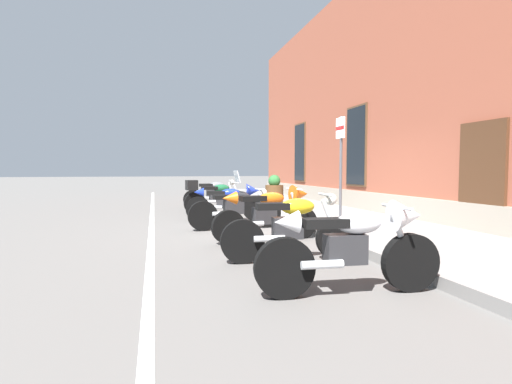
{
  "coord_description": "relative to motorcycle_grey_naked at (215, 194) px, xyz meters",
  "views": [
    {
      "loc": [
        8.72,
        -3.13,
        1.37
      ],
      "look_at": [
        -1.44,
        -0.49,
        0.77
      ],
      "focal_mm": 27.6,
      "sensor_mm": 36.0,
      "label": 1
    }
  ],
  "objects": [
    {
      "name": "motorcycle_black_naked",
      "position": [
        4.84,
        -0.21,
        -0.02
      ],
      "size": [
        0.62,
        2.21,
        0.92
      ],
      "color": "black",
      "rests_on": "ground_plane"
    },
    {
      "name": "sidewalk",
      "position": [
        4.92,
        2.61,
        -0.42
      ],
      "size": [
        30.59,
        3.05,
        0.15
      ],
      "primitive_type": "cube",
      "color": "slate",
      "rests_on": "ground_plane"
    },
    {
      "name": "lane_stripe",
      "position": [
        4.92,
        -2.11,
        -0.49
      ],
      "size": [
        30.59,
        0.12,
        0.01
      ],
      "primitive_type": "cube",
      "color": "silver",
      "rests_on": "ground_plane"
    },
    {
      "name": "motorcycle_orange_sport",
      "position": [
        6.47,
        0.11,
        0.08
      ],
      "size": [
        0.64,
        2.16,
        1.07
      ],
      "color": "black",
      "rests_on": "ground_plane"
    },
    {
      "name": "barrel_planter",
      "position": [
        1.2,
        1.82,
        0.1
      ],
      "size": [
        0.63,
        0.63,
        1.04
      ],
      "color": "brown",
      "rests_on": "sidewalk"
    },
    {
      "name": "parking_sign",
      "position": [
        5.91,
        1.84,
        1.18
      ],
      "size": [
        0.36,
        0.07,
        2.35
      ],
      "color": "#4C4C51",
      "rests_on": "sidewalk"
    },
    {
      "name": "motorcycle_white_sport",
      "position": [
        9.81,
        0.08,
        0.07
      ],
      "size": [
        0.62,
        2.11,
        1.04
      ],
      "color": "black",
      "rests_on": "ground_plane"
    },
    {
      "name": "motorcycle_yellow_naked",
      "position": [
        8.17,
        -0.07,
        -0.0
      ],
      "size": [
        0.62,
        2.1,
        1.01
      ],
      "color": "black",
      "rests_on": "ground_plane"
    },
    {
      "name": "ground_plane",
      "position": [
        4.92,
        1.09,
        -0.49
      ],
      "size": [
        140.0,
        140.0,
        0.0
      ],
      "primitive_type": "plane",
      "color": "#565451"
    },
    {
      "name": "motorcycle_grey_naked",
      "position": [
        0.0,
        0.0,
        0.0
      ],
      "size": [
        0.62,
        2.13,
        1.01
      ],
      "color": "black",
      "rests_on": "ground_plane"
    },
    {
      "name": "motorcycle_blue_sport",
      "position": [
        3.41,
        -0.11,
        0.05
      ],
      "size": [
        0.64,
        2.14,
        0.99
      ],
      "color": "black",
      "rests_on": "ground_plane"
    },
    {
      "name": "motorcycle_green_touring",
      "position": [
        1.57,
        -0.22,
        0.06
      ],
      "size": [
        0.7,
        2.15,
        1.33
      ],
      "color": "black",
      "rests_on": "ground_plane"
    }
  ]
}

